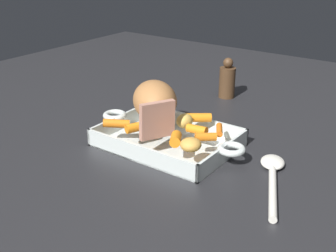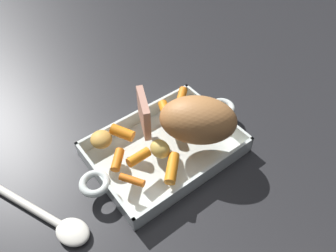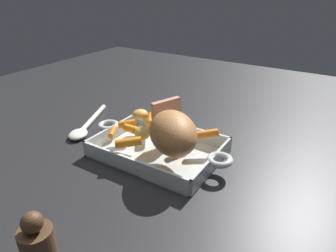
{
  "view_description": "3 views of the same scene",
  "coord_description": "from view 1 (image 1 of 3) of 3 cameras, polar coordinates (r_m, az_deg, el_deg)",
  "views": [
    {
      "loc": [
        0.55,
        -0.77,
        0.45
      ],
      "look_at": [
        0.02,
        -0.03,
        0.07
      ],
      "focal_mm": 46.62,
      "sensor_mm": 36.0,
      "label": 1
    },
    {
      "loc": [
        0.27,
        0.36,
        0.58
      ],
      "look_at": [
        -0.02,
        -0.01,
        0.06
      ],
      "focal_mm": 35.04,
      "sensor_mm": 36.0,
      "label": 2
    },
    {
      "loc": [
        -0.38,
        0.56,
        0.41
      ],
      "look_at": [
        -0.02,
        -0.01,
        0.08
      ],
      "focal_mm": 32.07,
      "sensor_mm": 36.0,
      "label": 3
    }
  ],
  "objects": [
    {
      "name": "baby_carrot_center_right",
      "position": [
        1.01,
        6.74,
        -0.5
      ],
      "size": [
        0.04,
        0.05,
        0.02
      ],
      "primitive_type": "cylinder",
      "rotation": [
        1.61,
        0.0,
        0.54
      ],
      "color": "orange",
      "rests_on": "roasting_dish"
    },
    {
      "name": "baby_carrot_northwest",
      "position": [
        0.94,
        1.01,
        -1.69
      ],
      "size": [
        0.05,
        0.06,
        0.03
      ],
      "primitive_type": "cylinder",
      "rotation": [
        1.67,
        0.0,
        3.67
      ],
      "color": "orange",
      "rests_on": "roasting_dish"
    },
    {
      "name": "potato_halved",
      "position": [
        0.91,
        3.0,
        -2.45
      ],
      "size": [
        0.05,
        0.05,
        0.03
      ],
      "primitive_type": "ellipsoid",
      "rotation": [
        0.0,
        0.0,
        3.1
      ],
      "color": "gold",
      "rests_on": "roasting_dish"
    },
    {
      "name": "roasting_dish",
      "position": [
        1.04,
        -0.01,
        -1.83
      ],
      "size": [
        0.4,
        0.22,
        0.05
      ],
      "color": "silver",
      "rests_on": "ground_plane"
    },
    {
      "name": "serving_spoon",
      "position": [
        0.93,
        13.52,
        -6.04
      ],
      "size": [
        0.13,
        0.24,
        0.02
      ],
      "rotation": [
        0.0,
        0.0,
        1.98
      ],
      "color": "white",
      "rests_on": "ground_plane"
    },
    {
      "name": "baby_carrot_southwest",
      "position": [
        1.06,
        3.96,
        1.1
      ],
      "size": [
        0.06,
        0.06,
        0.03
      ],
      "primitive_type": "cylinder",
      "rotation": [
        1.52,
        0.0,
        5.47
      ],
      "color": "orange",
      "rests_on": "roasting_dish"
    },
    {
      "name": "roast_slice_outer",
      "position": [
        0.97,
        -1.41,
        0.8
      ],
      "size": [
        0.05,
        0.08,
        0.09
      ],
      "primitive_type": "cube",
      "rotation": [
        -0.03,
        0.0,
        5.86
      ],
      "color": "tan",
      "rests_on": "roasting_dish"
    },
    {
      "name": "potato_golden_large",
      "position": [
        1.03,
        2.19,
        0.68
      ],
      "size": [
        0.04,
        0.05,
        0.03
      ],
      "primitive_type": "ellipsoid",
      "rotation": [
        0.0,
        0.0,
        4.75
      ],
      "color": "gold",
      "rests_on": "roasting_dish"
    },
    {
      "name": "baby_carrot_short",
      "position": [
        1.01,
        -4.2,
        -0.15
      ],
      "size": [
        0.04,
        0.05,
        0.02
      ],
      "primitive_type": "cylinder",
      "rotation": [
        1.57,
        0.0,
        5.89
      ],
      "color": "orange",
      "rests_on": "roasting_dish"
    },
    {
      "name": "baby_carrot_southeast",
      "position": [
        0.96,
        4.97,
        -1.42
      ],
      "size": [
        0.05,
        0.05,
        0.02
      ],
      "primitive_type": "cylinder",
      "rotation": [
        1.63,
        0.0,
        2.36
      ],
      "color": "orange",
      "rests_on": "roasting_dish"
    },
    {
      "name": "pork_roast",
      "position": [
        1.07,
        -1.73,
        3.38
      ],
      "size": [
        0.19,
        0.19,
        0.09
      ],
      "primitive_type": "ellipsoid",
      "rotation": [
        0.0,
        0.0,
        2.36
      ],
      "color": "#AE7340",
      "rests_on": "roasting_dish"
    },
    {
      "name": "baby_carrot_northeast",
      "position": [
        1.04,
        -6.78,
        0.33
      ],
      "size": [
        0.06,
        0.06,
        0.03
      ],
      "primitive_type": "cylinder",
      "rotation": [
        1.66,
        0.0,
        2.27
      ],
      "color": "orange",
      "rests_on": "roasting_dish"
    },
    {
      "name": "baby_carrot_long",
      "position": [
        1.0,
        3.8,
        -0.47
      ],
      "size": [
        0.05,
        0.02,
        0.02
      ],
      "primitive_type": "cylinder",
      "rotation": [
        1.52,
        0.0,
        1.62
      ],
      "color": "orange",
      "rests_on": "roasting_dish"
    },
    {
      "name": "pepper_mill",
      "position": [
        1.37,
        7.75,
        5.93
      ],
      "size": [
        0.05,
        0.05,
        0.13
      ],
      "color": "#4C331E",
      "rests_on": "ground_plane"
    },
    {
      "name": "ground_plane",
      "position": [
        1.05,
        -0.01,
        -2.52
      ],
      "size": [
        2.04,
        2.04,
        0.0
      ],
      "primitive_type": "plane",
      "color": "#232326"
    }
  ]
}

